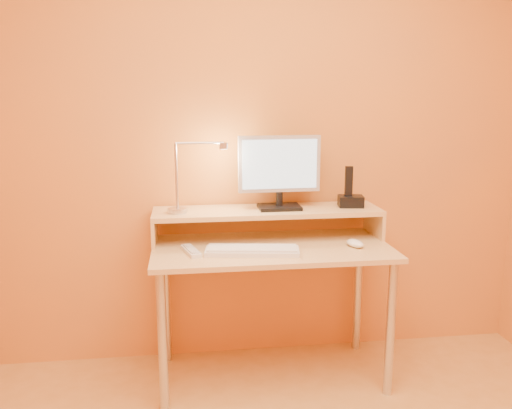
{
  "coord_description": "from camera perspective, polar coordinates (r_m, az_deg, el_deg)",
  "views": [
    {
      "loc": [
        -0.43,
        -1.38,
        1.47
      ],
      "look_at": [
        -0.09,
        1.13,
        0.95
      ],
      "focal_mm": 37.26,
      "sensor_mm": 36.0,
      "label": 1
    }
  ],
  "objects": [
    {
      "name": "phone_led",
      "position": [
        2.87,
        11.3,
        0.18
      ],
      "size": [
        0.01,
        0.0,
        0.04
      ],
      "primitive_type": "cube",
      "color": "blue",
      "rests_on": "phone_dock"
    },
    {
      "name": "desk_leg_fr",
      "position": [
        2.75,
        14.24,
        -12.85
      ],
      "size": [
        0.04,
        0.04,
        0.69
      ],
      "primitive_type": "cylinder",
      "color": "silver",
      "rests_on": "floor"
    },
    {
      "name": "monitor_foot",
      "position": [
        2.81,
        2.51,
        -0.27
      ],
      "size": [
        0.22,
        0.16,
        0.02
      ],
      "primitive_type": "cube",
      "color": "black",
      "rests_on": "desk_shelf"
    },
    {
      "name": "desk_leg_bl",
      "position": [
        3.03,
        -9.64,
        -10.28
      ],
      "size": [
        0.04,
        0.04,
        0.69
      ],
      "primitive_type": "cylinder",
      "color": "silver",
      "rests_on": "floor"
    },
    {
      "name": "monitor_neck",
      "position": [
        2.8,
        2.52,
        0.61
      ],
      "size": [
        0.04,
        0.04,
        0.07
      ],
      "primitive_type": "cylinder",
      "color": "black",
      "rests_on": "monitor_foot"
    },
    {
      "name": "desk_leg_br",
      "position": [
        3.18,
        10.87,
        -9.24
      ],
      "size": [
        0.04,
        0.04,
        0.69
      ],
      "primitive_type": "cylinder",
      "color": "silver",
      "rests_on": "floor"
    },
    {
      "name": "lamp_base",
      "position": [
        2.74,
        -8.42,
        -0.64
      ],
      "size": [
        0.1,
        0.1,
        0.02
      ],
      "primitive_type": "cylinder",
      "color": "silver",
      "rests_on": "desk_shelf"
    },
    {
      "name": "desk_lower",
      "position": [
        2.7,
        1.7,
        -4.73
      ],
      "size": [
        1.2,
        0.6,
        0.02
      ],
      "primitive_type": "cube",
      "color": "#E4C087",
      "rests_on": "floor"
    },
    {
      "name": "shelf_riser_right",
      "position": [
        2.97,
        12.55,
        -1.9
      ],
      "size": [
        0.02,
        0.3,
        0.14
      ],
      "primitive_type": "cube",
      "color": "#E4C087",
      "rests_on": "desk_lower"
    },
    {
      "name": "phone_handset",
      "position": [
        2.88,
        9.93,
        2.49
      ],
      "size": [
        0.04,
        0.03,
        0.16
      ],
      "primitive_type": "cube",
      "rotation": [
        0.0,
        0.0,
        -0.15
      ],
      "color": "black",
      "rests_on": "phone_dock"
    },
    {
      "name": "monitor_panel",
      "position": [
        2.78,
        2.52,
        4.39
      ],
      "size": [
        0.43,
        0.05,
        0.29
      ],
      "primitive_type": "cube",
      "rotation": [
        0.0,
        0.0,
        0.03
      ],
      "color": "#ADAEB6",
      "rests_on": "monitor_neck"
    },
    {
      "name": "remote_control",
      "position": [
        2.6,
        -6.98,
        -4.98
      ],
      "size": [
        0.1,
        0.2,
        0.02
      ],
      "primitive_type": "cube",
      "rotation": [
        0.0,
        0.0,
        0.27
      ],
      "color": "silver",
      "rests_on": "desk_lower"
    },
    {
      "name": "desk_shelf",
      "position": [
        2.81,
        1.22,
        -0.74
      ],
      "size": [
        1.2,
        0.3,
        0.02
      ],
      "primitive_type": "cube",
      "color": "#E4C087",
      "rests_on": "desk_lower"
    },
    {
      "name": "desk_leg_fl",
      "position": [
        2.57,
        -9.99,
        -14.43
      ],
      "size": [
        0.04,
        0.04,
        0.69
      ],
      "primitive_type": "cylinder",
      "color": "silver",
      "rests_on": "floor"
    },
    {
      "name": "monitor_back",
      "position": [
        2.81,
        2.43,
        4.45
      ],
      "size": [
        0.39,
        0.02,
        0.25
      ],
      "primitive_type": "cube",
      "rotation": [
        0.0,
        0.0,
        0.03
      ],
      "color": "black",
      "rests_on": "monitor_panel"
    },
    {
      "name": "phone_dock",
      "position": [
        2.9,
        10.13,
        0.35
      ],
      "size": [
        0.14,
        0.12,
        0.06
      ],
      "primitive_type": "cube",
      "rotation": [
        0.0,
        0.0,
        -0.15
      ],
      "color": "black",
      "rests_on": "desk_shelf"
    },
    {
      "name": "lamp_arm",
      "position": [
        2.69,
        -6.07,
        6.58
      ],
      "size": [
        0.24,
        0.01,
        0.01
      ],
      "primitive_type": "cylinder",
      "rotation": [
        0.0,
        1.57,
        0.0
      ],
      "color": "silver",
      "rests_on": "lamp_post"
    },
    {
      "name": "lamp_head",
      "position": [
        2.7,
        -3.5,
        6.32
      ],
      "size": [
        0.04,
        0.04,
        0.03
      ],
      "primitive_type": "cylinder",
      "color": "silver",
      "rests_on": "lamp_arm"
    },
    {
      "name": "mouse",
      "position": [
        2.72,
        10.59,
        -4.12
      ],
      "size": [
        0.1,
        0.13,
        0.04
      ],
      "primitive_type": "ellipsoid",
      "rotation": [
        0.0,
        0.0,
        0.36
      ],
      "color": "white",
      "rests_on": "desk_lower"
    },
    {
      "name": "shelf_riser_left",
      "position": [
        2.8,
        -10.85,
        -2.67
      ],
      "size": [
        0.02,
        0.3,
        0.14
      ],
      "primitive_type": "cube",
      "color": "#E4C087",
      "rests_on": "desk_lower"
    },
    {
      "name": "lamp_post",
      "position": [
        2.71,
        -8.54,
        3.04
      ],
      "size": [
        0.01,
        0.01,
        0.33
      ],
      "primitive_type": "cylinder",
      "color": "silver",
      "rests_on": "lamp_base"
    },
    {
      "name": "keyboard",
      "position": [
        2.57,
        -0.41,
        -5.04
      ],
      "size": [
        0.47,
        0.21,
        0.02
      ],
      "primitive_type": "cube",
      "rotation": [
        0.0,
        0.0,
        -0.15
      ],
      "color": "silver",
      "rests_on": "desk_lower"
    },
    {
      "name": "monitor_screen",
      "position": [
        2.77,
        2.59,
        4.34
      ],
      "size": [
        0.39,
        0.02,
        0.26
      ],
      "primitive_type": "cube",
      "rotation": [
        0.0,
        0.0,
        0.03
      ],
      "color": "#9CC0D8",
      "rests_on": "monitor_panel"
    },
    {
      "name": "lamp_bulb",
      "position": [
        2.7,
        -3.49,
        5.98
      ],
      "size": [
        0.03,
        0.03,
        0.0
      ],
      "primitive_type": "cylinder",
      "color": "#FFEAC6",
      "rests_on": "lamp_head"
    },
    {
      "name": "wall_back",
      "position": [
        2.92,
        0.73,
        7.34
      ],
      "size": [
        3.0,
        0.04,
        2.5
      ],
      "primitive_type": "cube",
      "color": "orange",
      "rests_on": "floor"
    }
  ]
}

